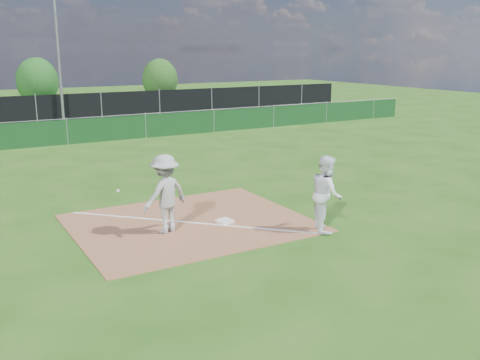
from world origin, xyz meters
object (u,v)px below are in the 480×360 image
Objects in this scene: light_pole at (59,58)px; play_at_first at (165,194)px; car_right at (81,104)px; tree_mid at (37,81)px; runner at (326,193)px; tree_right at (160,79)px; first_base at (225,221)px.

light_pole is 4.03× the size of play_at_first.
play_at_first is at bearing 149.39° from car_right.
tree_mid is (3.00, 33.83, 0.98)m from play_at_first.
runner is (3.58, -1.88, -0.04)m from play_at_first.
runner is at bearing 157.23° from car_right.
car_right is at bearing 62.69° from light_pole.
play_at_first reaches higher than car_right.
runner is at bearing -105.39° from tree_right.
light_pole reaches higher than tree_right.
car_right is 1.36× the size of tree_right.
play_at_first reaches higher than runner.
play_at_first is (-2.33, -22.06, -2.99)m from light_pole.
first_base is at bearing 152.89° from car_right.
play_at_first is 0.54× the size of tree_right.
runner reaches higher than car_right.
play_at_first is at bearing 176.68° from first_base.
play_at_first is 35.53m from tree_right.
car_right is at bearing -78.36° from tree_mid.
car_right is 1.30× the size of tree_mid.
tree_mid reaches higher than first_base.
tree_mid is 1.05× the size of tree_right.
light_pole reaches higher than car_right.
play_at_first is at bearing -95.06° from tree_mid.
runner is at bearing -27.74° from play_at_first.
car_right is at bearing 83.71° from first_base.
light_pole is 2.06× the size of tree_mid.
tree_mid reaches higher than runner.
first_base is at bearing 75.05° from runner.
light_pole is at bearing 88.18° from first_base.
first_base is 0.07× the size of car_right.
first_base is 0.19× the size of runner.
light_pole is at bearing 30.52° from runner.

